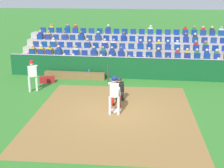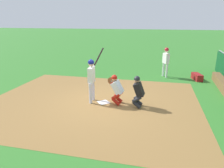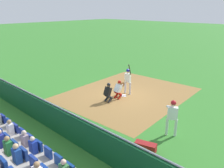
# 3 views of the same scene
# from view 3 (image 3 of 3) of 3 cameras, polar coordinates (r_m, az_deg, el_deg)

# --- Properties ---
(ground_plane) EXTENTS (160.00, 160.00, 0.00)m
(ground_plane) POSITION_cam_3_polar(r_m,az_deg,el_deg) (15.73, 2.78, -2.98)
(ground_plane) COLOR #33792A
(infield_dirt_patch) EXTENTS (7.76, 9.27, 0.01)m
(infield_dirt_patch) POSITION_cam_3_polar(r_m,az_deg,el_deg) (16.09, 3.93, -2.48)
(infield_dirt_patch) COLOR olive
(infield_dirt_patch) RESTS_ON ground_plane
(home_plate_marker) EXTENTS (0.62, 0.62, 0.02)m
(home_plate_marker) POSITION_cam_3_polar(r_m,az_deg,el_deg) (15.72, 2.78, -2.93)
(home_plate_marker) COLOR white
(home_plate_marker) RESTS_ON infield_dirt_patch
(batter_at_plate) EXTENTS (0.68, 0.57, 2.28)m
(batter_at_plate) POSITION_cam_3_polar(r_m,az_deg,el_deg) (15.71, 4.03, 1.43)
(batter_at_plate) COLOR silver
(batter_at_plate) RESTS_ON ground_plane
(catcher_crouching) EXTENTS (0.49, 0.71, 1.26)m
(catcher_crouching) POSITION_cam_3_polar(r_m,az_deg,el_deg) (15.06, 1.68, -1.11)
(catcher_crouching) COLOR #B11B0F
(catcher_crouching) RESTS_ON ground_plane
(home_plate_umpire) EXTENTS (0.48, 0.47, 1.30)m
(home_plate_umpire) POSITION_cam_3_polar(r_m,az_deg,el_deg) (14.48, -0.98, -1.92)
(home_plate_umpire) COLOR black
(home_plate_umpire) RESTS_ON ground_plane
(dugout_wall) EXTENTS (15.61, 0.24, 1.43)m
(dugout_wall) POSITION_cam_3_polar(r_m,az_deg,el_deg) (11.95, -15.73, -7.44)
(dugout_wall) COLOR #104A23
(dugout_wall) RESTS_ON ground_plane
(dugout_bench) EXTENTS (3.95, 0.40, 0.44)m
(dugout_bench) POSITION_cam_3_polar(r_m,az_deg,el_deg) (10.14, -2.34, -14.77)
(dugout_bench) COLOR brown
(dugout_bench) RESTS_ON ground_plane
(water_bottle_on_bench) EXTENTS (0.07, 0.07, 0.22)m
(water_bottle_on_bench) POSITION_cam_3_polar(r_m,az_deg,el_deg) (10.53, -6.24, -11.37)
(water_bottle_on_bench) COLOR #3078D5
(water_bottle_on_bench) RESTS_ON dugout_bench
(equipment_duffel_bag) EXTENTS (0.98, 0.61, 0.38)m
(equipment_duffel_bag) POSITION_cam_3_polar(r_m,az_deg,el_deg) (10.07, 8.44, -15.45)
(equipment_duffel_bag) COLOR maroon
(equipment_duffel_bag) RESTS_ON ground_plane
(on_deck_batter) EXTENTS (0.56, 0.43, 1.82)m
(on_deck_batter) POSITION_cam_3_polar(r_m,az_deg,el_deg) (10.94, 15.01, -7.40)
(on_deck_batter) COLOR silver
(on_deck_batter) RESTS_ON ground_plane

